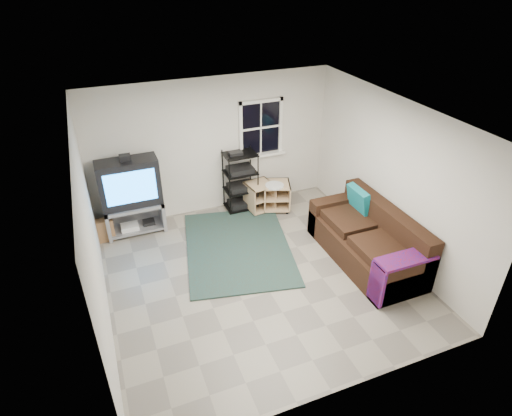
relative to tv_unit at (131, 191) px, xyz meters
name	(u,v)px	position (x,y,z in m)	size (l,w,h in m)	color
room	(261,132)	(2.57, 0.25, 0.64)	(4.60, 4.62, 4.60)	gray
tv_unit	(131,191)	(0.00, 0.00, 0.00)	(1.03, 0.52, 1.52)	gray
av_rack	(241,185)	(2.06, 0.04, -0.30)	(0.61, 0.45, 1.23)	black
side_table_left	(259,195)	(2.38, -0.11, -0.53)	(0.55, 0.55, 0.58)	tan
side_table_right	(276,193)	(2.72, -0.21, -0.51)	(0.65, 0.65, 0.59)	tan
sofa	(368,241)	(3.45, -2.29, -0.48)	(0.98, 2.21, 1.01)	black
shag_rug	(238,247)	(1.55, -1.22, -0.82)	(1.75, 2.41, 0.03)	#322316
paper_bag	(106,230)	(-0.54, -0.10, -0.63)	(0.29, 0.18, 0.41)	#8B5E3E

